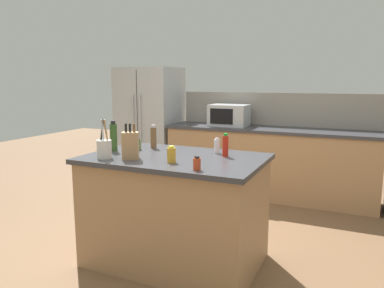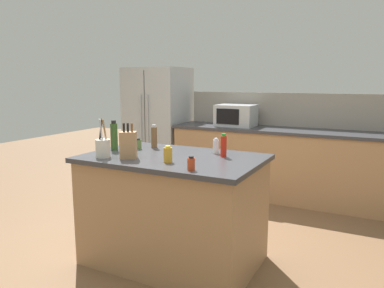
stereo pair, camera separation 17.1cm
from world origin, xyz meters
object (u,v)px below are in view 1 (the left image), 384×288
microwave (229,115)px  spice_jar_oregano (138,144)px  salt_shaker (217,146)px  utensil_crock (104,148)px  knife_block (130,145)px  honey_jar (171,155)px  spice_jar_paprika (197,164)px  refrigerator (150,125)px  hot_sauce_bottle (225,146)px  olive_oil_bottle (114,137)px  pepper_grinder (153,137)px

microwave → spice_jar_oregano: microwave is taller
salt_shaker → utensil_crock: bearing=-142.4°
knife_block → spice_jar_oregano: 0.43m
utensil_crock → honey_jar: utensil_crock is taller
spice_jar_paprika → salt_shaker: (-0.10, 0.65, 0.02)m
refrigerator → hot_sauce_bottle: (1.97, -2.08, 0.15)m
spice_jar_oregano → salt_shaker: 0.74m
utensil_crock → olive_oil_bottle: (-0.13, 0.30, 0.05)m
spice_jar_oregano → hot_sauce_bottle: (0.84, 0.03, 0.05)m
microwave → pepper_grinder: (-0.09, -1.93, -0.05)m
utensil_crock → spice_jar_paprika: 0.86m
honey_jar → hot_sauce_bottle: (0.30, 0.40, 0.03)m
pepper_grinder → salt_shaker: 0.63m
utensil_crock → spice_jar_oregano: utensil_crock is taller
spice_jar_paprika → salt_shaker: size_ratio=0.76×
olive_oil_bottle → honey_jar: bearing=-17.2°
utensil_crock → honey_jar: bearing=8.5°
microwave → pepper_grinder: microwave is taller
pepper_grinder → salt_shaker: (0.63, 0.01, -0.04)m
olive_oil_bottle → refrigerator: bearing=113.2°
microwave → utensil_crock: utensil_crock is taller
microwave → olive_oil_bottle: (-0.34, -2.21, -0.02)m
honey_jar → olive_oil_bottle: bearing=162.8°
honey_jar → olive_oil_bottle: olive_oil_bottle is taller
spice_jar_oregano → spice_jar_paprika: (0.82, -0.51, 0.00)m
honey_jar → spice_jar_paprika: (0.28, -0.15, -0.01)m
refrigerator → spice_jar_oregano: refrigerator is taller
refrigerator → pepper_grinder: bearing=-58.4°
utensil_crock → spice_jar_paprika: utensil_crock is taller
spice_jar_paprika → olive_oil_bottle: (-0.98, 0.37, 0.08)m
utensil_crock → olive_oil_bottle: size_ratio=1.17×
refrigerator → olive_oil_bottle: 2.46m
olive_oil_bottle → microwave: bearing=81.2°
microwave → utensil_crock: size_ratio=1.62×
pepper_grinder → spice_jar_paprika: pepper_grinder is taller
spice_jar_oregano → hot_sauce_bottle: size_ratio=0.52×
microwave → salt_shaker: 2.00m
knife_block → pepper_grinder: size_ratio=1.33×
refrigerator → utensil_crock: (1.09, -2.56, 0.14)m
honey_jar → hot_sauce_bottle: bearing=52.8°
refrigerator → utensil_crock: bearing=-66.9°
knife_block → pepper_grinder: 0.52m
pepper_grinder → spice_jar_paprika: 0.97m
spice_jar_oregano → pepper_grinder: size_ratio=0.46×
honey_jar → spice_jar_oregano: size_ratio=1.29×
microwave → honey_jar: (0.36, -2.42, -0.09)m
utensil_crock → microwave: bearing=85.1°
honey_jar → spice_jar_paprika: honey_jar is taller
spice_jar_oregano → hot_sauce_bottle: bearing=2.3°
refrigerator → spice_jar_paprika: bearing=-53.4°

